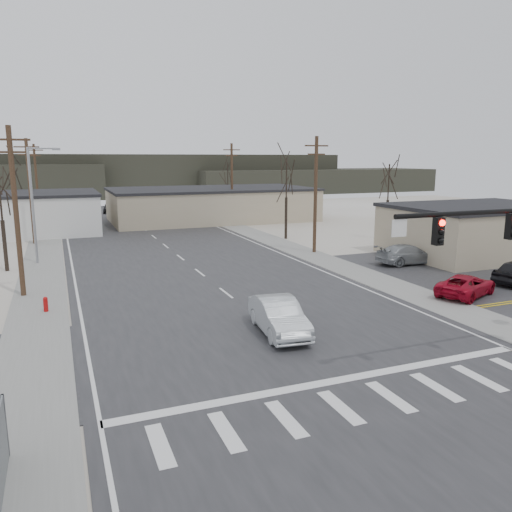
{
  "coord_description": "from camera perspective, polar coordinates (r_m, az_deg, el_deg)",
  "views": [
    {
      "loc": [
        -9.27,
        -20.12,
        8.15
      ],
      "look_at": [
        1.24,
        6.15,
        2.6
      ],
      "focal_mm": 35.0,
      "sensor_mm": 36.0,
      "label": 1
    }
  ],
  "objects": [
    {
      "name": "ground",
      "position": [
        23.61,
        2.78,
        -9.12
      ],
      "size": [
        140.0,
        140.0,
        0.0
      ],
      "primitive_type": "plane",
      "color": "silver",
      "rests_on": "ground"
    },
    {
      "name": "main_road",
      "position": [
        37.22,
        -6.85,
        -1.6
      ],
      "size": [
        18.0,
        110.0,
        0.05
      ],
      "primitive_type": "cube",
      "color": "#28282B",
      "rests_on": "ground"
    },
    {
      "name": "cross_road",
      "position": [
        23.6,
        2.78,
        -9.07
      ],
      "size": [
        90.0,
        10.0,
        0.04
      ],
      "primitive_type": "cube",
      "color": "#28282B",
      "rests_on": "ground"
    },
    {
      "name": "parking_lot",
      "position": [
        40.07,
        25.87,
        -1.75
      ],
      "size": [
        18.0,
        20.0,
        0.03
      ],
      "primitive_type": "cube",
      "color": "#28282B",
      "rests_on": "ground"
    },
    {
      "name": "sidewalk_left",
      "position": [
        40.96,
        -23.21,
        -1.25
      ],
      "size": [
        3.0,
        90.0,
        0.06
      ],
      "primitive_type": "cube",
      "color": "gray",
      "rests_on": "ground"
    },
    {
      "name": "sidewalk_right",
      "position": [
        45.5,
        4.47,
        0.78
      ],
      "size": [
        3.0,
        90.0,
        0.06
      ],
      "primitive_type": "cube",
      "color": "gray",
      "rests_on": "ground"
    },
    {
      "name": "fire_hydrant",
      "position": [
        29.17,
        -22.91,
        -5.11
      ],
      "size": [
        0.24,
        0.24,
        0.87
      ],
      "color": "#A50C0C",
      "rests_on": "ground"
    },
    {
      "name": "building_right_far",
      "position": [
        67.22,
        -5.09,
        5.94
      ],
      "size": [
        26.3,
        14.3,
        4.3
      ],
      "color": "tan",
      "rests_on": "ground"
    },
    {
      "name": "building_lot",
      "position": [
        46.63,
        24.02,
        2.75
      ],
      "size": [
        14.3,
        10.3,
        4.3
      ],
      "color": "tan",
      "rests_on": "ground"
    },
    {
      "name": "upole_left_b",
      "position": [
        32.33,
        -25.76,
        4.81
      ],
      "size": [
        2.2,
        0.3,
        10.0
      ],
      "color": "#472E21",
      "rests_on": "ground"
    },
    {
      "name": "upole_left_c",
      "position": [
        52.25,
        -24.4,
        6.91
      ],
      "size": [
        2.2,
        0.3,
        10.0
      ],
      "color": "#472E21",
      "rests_on": "ground"
    },
    {
      "name": "upole_left_d",
      "position": [
        72.22,
        -23.79,
        7.85
      ],
      "size": [
        2.2,
        0.3,
        10.0
      ],
      "color": "#472E21",
      "rests_on": "ground"
    },
    {
      "name": "upole_right_a",
      "position": [
        43.51,
        6.82,
        7.16
      ],
      "size": [
        2.2,
        0.3,
        10.0
      ],
      "color": "#472E21",
      "rests_on": "ground"
    },
    {
      "name": "upole_right_b",
      "position": [
        63.68,
        -2.77,
        8.45
      ],
      "size": [
        2.2,
        0.3,
        10.0
      ],
      "color": "#472E21",
      "rests_on": "ground"
    },
    {
      "name": "streetlight_main",
      "position": [
        42.26,
        -23.96,
        5.99
      ],
      "size": [
        2.4,
        0.25,
        9.0
      ],
      "color": "gray",
      "rests_on": "ground"
    },
    {
      "name": "tree_left_near",
      "position": [
        40.4,
        -27.19,
        5.73
      ],
      "size": [
        3.3,
        3.3,
        7.35
      ],
      "color": "black",
      "rests_on": "ground"
    },
    {
      "name": "tree_right_mid",
      "position": [
        51.05,
        3.5,
        8.59
      ],
      "size": [
        3.74,
        3.74,
        8.33
      ],
      "color": "black",
      "rests_on": "ground"
    },
    {
      "name": "tree_left_far",
      "position": [
        66.32,
        -26.19,
        8.36
      ],
      "size": [
        3.96,
        3.96,
        8.82
      ],
      "color": "black",
      "rests_on": "ground"
    },
    {
      "name": "tree_right_far",
      "position": [
        76.14,
        -3.25,
        9.15
      ],
      "size": [
        3.52,
        3.52,
        7.84
      ],
      "color": "black",
      "rests_on": "ground"
    },
    {
      "name": "tree_lot",
      "position": [
        52.52,
        14.91,
        7.92
      ],
      "size": [
        3.52,
        3.52,
        7.84
      ],
      "color": "black",
      "rests_on": "ground"
    },
    {
      "name": "hill_center",
      "position": [
        118.69,
        -10.13,
        9.17
      ],
      "size": [
        80.0,
        18.0,
        9.0
      ],
      "primitive_type": "cube",
      "color": "#333026",
      "rests_on": "ground"
    },
    {
      "name": "hill_right",
      "position": [
        125.18,
        6.55,
        8.56
      ],
      "size": [
        60.0,
        18.0,
        5.5
      ],
      "primitive_type": "cube",
      "color": "#333026",
      "rests_on": "ground"
    },
    {
      "name": "sedan_crossing",
      "position": [
        23.64,
        2.61,
        -6.86
      ],
      "size": [
        2.27,
        5.14,
        1.64
      ],
      "primitive_type": "imported",
      "rotation": [
        0.0,
        0.0,
        -0.11
      ],
      "color": "#ADB4B9",
      "rests_on": "main_road"
    },
    {
      "name": "car_far_a",
      "position": [
        62.1,
        -11.76,
        4.09
      ],
      "size": [
        4.08,
        5.8,
        1.56
      ],
      "primitive_type": "imported",
      "rotation": [
        0.0,
        0.0,
        3.54
      ],
      "color": "black",
      "rests_on": "main_road"
    },
    {
      "name": "car_far_b",
      "position": [
        79.31,
        -16.41,
        5.32
      ],
      "size": [
        2.32,
        4.52,
        1.47
      ],
      "primitive_type": "imported",
      "rotation": [
        0.0,
        0.0,
        -0.14
      ],
      "color": "black",
      "rests_on": "main_road"
    },
    {
      "name": "car_parked_red",
      "position": [
        32.43,
        22.89,
        -3.12
      ],
      "size": [
        5.11,
        3.77,
        1.29
      ],
      "primitive_type": "imported",
      "rotation": [
        0.0,
        0.0,
        1.97
      ],
      "color": "#9E081C",
      "rests_on": "parking_lot"
    },
    {
      "name": "car_parked_silver",
      "position": [
        40.68,
        17.02,
        0.18
      ],
      "size": [
        5.28,
        2.28,
        1.51
      ],
      "primitive_type": "imported",
      "rotation": [
        0.0,
        0.0,
        1.54
      ],
      "color": "gray",
      "rests_on": "parking_lot"
    }
  ]
}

